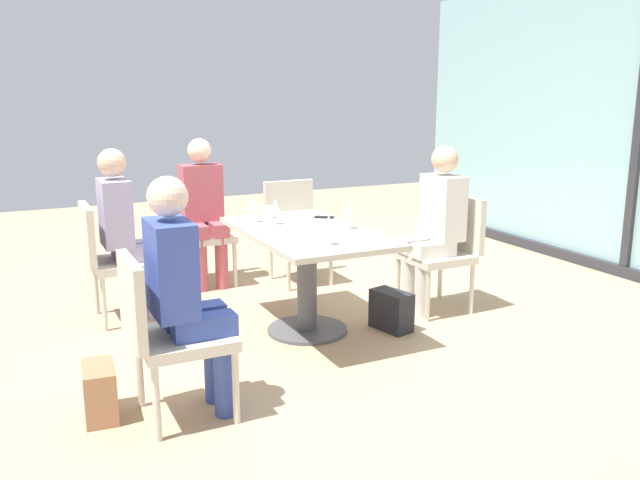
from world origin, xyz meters
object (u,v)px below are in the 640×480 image
at_px(handbag_0, 138,271).
at_px(cell_phone_on_table, 324,217).
at_px(person_near_window, 436,221).
at_px(person_front_right, 184,286).
at_px(dining_table_main, 307,256).
at_px(wine_glass_1, 349,210).
at_px(chair_near_window, 446,246).
at_px(handbag_2, 100,392).
at_px(chair_front_left, 111,255).
at_px(person_side_end, 204,205).
at_px(chair_front_right, 165,328).
at_px(wine_glass_0, 329,224).
at_px(handbag_1, 391,310).
at_px(coffee_cup, 268,212).
at_px(chair_far_left, 296,225).
at_px(person_front_left, 125,226).
at_px(wine_glass_3, 275,206).
at_px(wine_glass_2, 253,204).
at_px(chair_side_end, 201,226).

bearing_deg(handbag_0, cell_phone_on_table, 22.89).
distance_m(person_near_window, person_front_right, 2.29).
distance_m(dining_table_main, wine_glass_1, 0.43).
bearing_deg(chair_near_window, handbag_2, -76.04).
relative_size(chair_front_left, person_side_end, 0.69).
distance_m(chair_front_right, handbag_2, 0.50).
bearing_deg(chair_near_window, person_side_end, -133.97).
distance_m(wine_glass_0, handbag_1, 0.97).
height_order(dining_table_main, person_near_window, person_near_window).
relative_size(coffee_cup, handbag_1, 0.30).
relative_size(chair_far_left, handbag_2, 2.90).
distance_m(handbag_0, handbag_1, 2.30).
bearing_deg(handbag_1, person_front_left, -136.90).
relative_size(chair_front_right, chair_far_left, 1.00).
height_order(person_front_right, wine_glass_1, person_front_right).
bearing_deg(wine_glass_3, chair_front_left, -118.18).
bearing_deg(wine_glass_2, handbag_1, 50.44).
xyz_separation_m(chair_side_end, handbag_2, (2.20, -1.18, -0.36)).
relative_size(wine_glass_1, handbag_0, 0.62).
xyz_separation_m(dining_table_main, wine_glass_0, (0.45, -0.06, 0.32)).
xyz_separation_m(wine_glass_1, handbag_2, (0.58, -1.77, -0.72)).
height_order(wine_glass_0, wine_glass_2, same).
relative_size(dining_table_main, person_front_left, 1.11).
relative_size(chair_front_right, person_near_window, 0.69).
distance_m(chair_front_right, wine_glass_2, 1.61).
bearing_deg(coffee_cup, chair_near_window, 67.50).
relative_size(person_side_end, wine_glass_2, 6.81).
bearing_deg(wine_glass_0, person_near_window, 111.85).
height_order(chair_front_left, handbag_2, chair_front_left).
relative_size(chair_front_left, wine_glass_0, 4.70).
bearing_deg(handbag_0, person_near_window, 30.45).
xyz_separation_m(person_side_end, wine_glass_2, (1.01, 0.08, 0.16)).
xyz_separation_m(person_side_end, wine_glass_3, (1.16, 0.19, 0.16)).
height_order(person_front_left, wine_glass_3, person_front_left).
relative_size(chair_near_window, chair_far_left, 1.00).
relative_size(person_front_left, handbag_2, 4.20).
distance_m(chair_side_end, wine_glass_0, 2.04).
bearing_deg(handbag_0, dining_table_main, 8.35).
relative_size(chair_far_left, wine_glass_3, 4.70).
distance_m(chair_side_end, person_near_window, 2.07).
distance_m(dining_table_main, chair_far_left, 1.32).
bearing_deg(chair_front_left, handbag_0, 157.24).
bearing_deg(handbag_0, coffee_cup, 16.06).
bearing_deg(person_front_right, handbag_1, 110.67).
bearing_deg(chair_side_end, cell_phone_on_table, 27.00).
xyz_separation_m(chair_near_window, cell_phone_on_table, (-0.34, -0.87, 0.24)).
xyz_separation_m(chair_front_right, handbag_0, (-2.43, 0.32, -0.36)).
relative_size(person_front_left, handbag_1, 4.20).
xyz_separation_m(chair_far_left, person_front_right, (2.07, -1.53, 0.20)).
relative_size(chair_near_window, handbag_2, 2.90).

